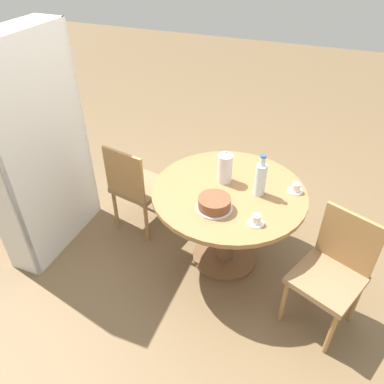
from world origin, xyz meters
name	(u,v)px	position (x,y,z in m)	size (l,w,h in m)	color
ground_plane	(224,257)	(0.00, 0.00, 0.00)	(14.00, 14.00, 0.00)	brown
dining_table	(228,208)	(0.00, 0.00, 0.55)	(1.17, 1.17, 0.72)	brown
chair_a	(136,185)	(0.11, 0.87, 0.47)	(0.49, 0.49, 0.88)	#A87A47
chair_b	(332,271)	(-0.29, -0.82, 0.47)	(0.55, 0.55, 0.88)	#A87A47
bookshelf	(40,152)	(-0.28, 1.48, 0.89)	(0.93, 0.28, 1.80)	silver
coffee_pot	(225,167)	(0.11, 0.07, 0.85)	(0.11, 0.11, 0.27)	silver
water_bottle	(261,179)	(0.04, -0.22, 0.86)	(0.08, 0.08, 0.33)	silver
cake_main	(214,204)	(-0.24, 0.04, 0.77)	(0.26, 0.26, 0.09)	silver
cup_a	(296,188)	(0.17, -0.47, 0.75)	(0.11, 0.11, 0.07)	white
cup_b	(256,220)	(-0.29, -0.28, 0.75)	(0.11, 0.11, 0.07)	white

